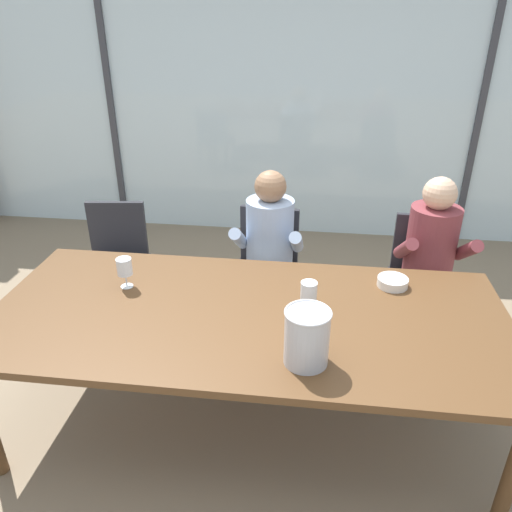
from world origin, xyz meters
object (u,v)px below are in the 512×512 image
Objects in this scene: tasting_bowl at (393,282)px; wine_glass_by_left_taster at (125,268)px; chair_near_curtain at (117,255)px; wine_glass_near_bucket at (309,292)px; chair_left_of_center at (266,262)px; person_maroon_top at (432,258)px; chair_center at (423,271)px; dining_table at (247,322)px; person_pale_blue_shirt at (268,249)px; ice_bucket_primary at (307,336)px.

tasting_bowl is 0.97× the size of wine_glass_by_left_taster.
wine_glass_near_bucket is (1.41, -0.93, 0.34)m from chair_near_curtain.
chair_left_of_center is at bearing -5.77° from chair_near_curtain.
person_maroon_top is at bearing -10.37° from chair_near_curtain.
chair_center is 5.32× the size of tasting_bowl.
chair_center is at bearing 63.93° from tasting_bowl.
dining_table is 1.02m from chair_left_of_center.
dining_table is 1.48m from chair_center.
person_pale_blue_shirt is at bearing 146.91° from tasting_bowl.
person_maroon_top is at bearing 1.62° from person_pale_blue_shirt.
chair_left_of_center is at bearing 101.79° from person_pale_blue_shirt.
wine_glass_by_left_taster is (-1.01, 0.53, -0.02)m from ice_bucket_primary.
person_maroon_top is at bearing 20.83° from wine_glass_by_left_taster.
person_pale_blue_shirt reaches higher than chair_center.
ice_bucket_primary is 0.40m from wine_glass_near_bucket.
dining_table is 1.49m from chair_near_curtain.
chair_left_of_center is at bearing 169.09° from person_maroon_top.
wine_glass_by_left_taster is 1.02m from wine_glass_near_bucket.
chair_near_curtain is at bearing 173.68° from person_maroon_top.
person_pale_blue_shirt is at bearing 43.28° from wine_glass_by_left_taster.
wine_glass_by_left_taster is at bearing -135.10° from person_pale_blue_shirt.
chair_near_curtain and chair_center have the same top height.
person_pale_blue_shirt is 1.06m from person_maroon_top.
dining_table is 15.20× the size of wine_glass_by_left_taster.
person_maroon_top reaches higher than chair_center.
ice_bucket_primary is (0.29, -1.21, 0.19)m from person_pale_blue_shirt.
person_pale_blue_shirt is (0.03, -0.15, 0.17)m from chair_left_of_center.
chair_center is at bearing 60.46° from ice_bucket_primary.
person_maroon_top reaches higher than dining_table.
wine_glass_near_bucket is at bearing -127.38° from chair_center.
person_maroon_top is (1.08, 0.86, 0.01)m from dining_table.
chair_near_curtain is 1.10m from chair_left_of_center.
person_pale_blue_shirt is (1.12, -0.12, 0.17)m from chair_near_curtain.
wine_glass_by_left_taster is (-0.72, -0.68, 0.17)m from person_pale_blue_shirt.
person_maroon_top reaches higher than tasting_bowl.
tasting_bowl is at bearing 7.47° from wine_glass_by_left_taster.
person_maroon_top is 7.01× the size of wine_glass_by_left_taster.
person_maroon_top reaches higher than chair_near_curtain.
dining_table is 0.75m from wine_glass_by_left_taster.
wine_glass_by_left_taster is at bearing 165.72° from dining_table.
wine_glass_near_bucket reaches higher than chair_left_of_center.
chair_center is at bearing 24.87° from wine_glass_by_left_taster.
chair_near_curtain is at bearing 175.65° from person_pale_blue_shirt.
wine_glass_near_bucket is (-0.78, -0.81, 0.17)m from person_maroon_top.
ice_bucket_primary is (-0.77, -1.21, 0.19)m from person_maroon_top.
chair_left_of_center is 1.08m from chair_center.
wine_glass_near_bucket is at bearing 8.94° from dining_table.
dining_table is 15.65× the size of tasting_bowl.
chair_left_of_center is 3.44× the size of ice_bucket_primary.
dining_table is 0.85m from tasting_bowl.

